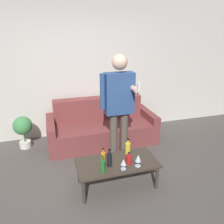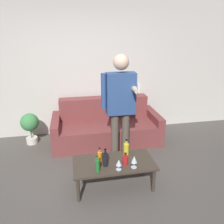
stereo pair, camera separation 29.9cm
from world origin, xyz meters
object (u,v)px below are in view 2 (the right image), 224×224
Objects in this scene: person_standing_front at (120,102)px; couch at (106,126)px; bottle_orange at (98,166)px; coffee_table at (114,165)px.

couch is at bearing 97.66° from person_standing_front.
person_standing_front reaches higher than bottle_orange.
coffee_table is 0.96m from person_standing_front.
person_standing_front is at bearing -82.34° from couch.
coffee_table is 0.33m from bottle_orange.
person_standing_front is (0.22, 0.62, 0.70)m from coffee_table.
couch is 8.67× the size of bottle_orange.
bottle_orange is 1.08m from person_standing_front.
couch is 1.85× the size of coffee_table.
bottle_orange is (-0.25, -0.18, 0.13)m from coffee_table.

